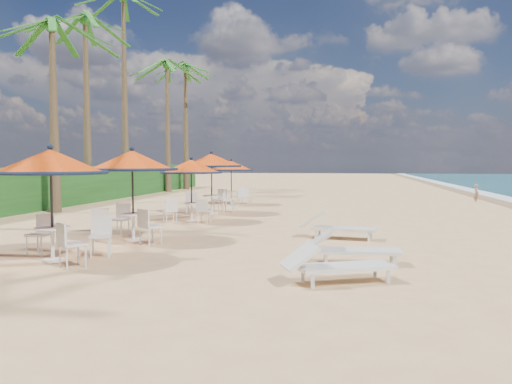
# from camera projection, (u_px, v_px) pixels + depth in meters

# --- Properties ---
(ground) EXTENTS (160.00, 160.00, 0.00)m
(ground) POSITION_uv_depth(u_px,v_px,m) (313.00, 274.00, 9.21)
(ground) COLOR tan
(ground) RESTS_ON ground
(scrub_hedge) EXTENTS (3.00, 40.00, 1.80)m
(scrub_hedge) POSITION_uv_depth(u_px,v_px,m) (29.00, 188.00, 22.42)
(scrub_hedge) COLOR #194716
(scrub_hedge) RESTS_ON ground
(station_0) EXTENTS (2.34, 2.34, 2.44)m
(station_0) POSITION_uv_depth(u_px,v_px,m) (54.00, 176.00, 10.37)
(station_0) COLOR black
(station_0) RESTS_ON ground
(station_1) EXTENTS (2.37, 2.37, 2.47)m
(station_1) POSITION_uv_depth(u_px,v_px,m) (131.00, 172.00, 13.01)
(station_1) COLOR black
(station_1) RESTS_ON ground
(station_2) EXTENTS (2.15, 2.15, 2.25)m
(station_2) POSITION_uv_depth(u_px,v_px,m) (191.00, 172.00, 17.09)
(station_2) COLOR black
(station_2) RESTS_ON ground
(station_3) EXTENTS (2.40, 2.49, 2.50)m
(station_3) POSITION_uv_depth(u_px,v_px,m) (212.00, 168.00, 19.95)
(station_3) COLOR black
(station_3) RESTS_ON ground
(station_4) EXTENTS (2.12, 2.12, 2.22)m
(station_4) POSITION_uv_depth(u_px,v_px,m) (233.00, 170.00, 23.98)
(station_4) COLOR black
(station_4) RESTS_ON ground
(lounger_near) EXTENTS (2.01, 1.34, 0.69)m
(lounger_near) POSITION_uv_depth(u_px,v_px,m) (334.00, 264.00, 8.50)
(lounger_near) COLOR silver
(lounger_near) RESTS_ON ground
(lounger_mid) EXTENTS (1.96, 0.77, 0.69)m
(lounger_mid) POSITION_uv_depth(u_px,v_px,m) (349.00, 248.00, 10.09)
(lounger_mid) COLOR silver
(lounger_mid) RESTS_ON ground
(lounger_far) EXTENTS (2.05, 0.90, 0.71)m
(lounger_far) POSITION_uv_depth(u_px,v_px,m) (336.00, 226.00, 13.41)
(lounger_far) COLOR silver
(lounger_far) RESTS_ON ground
(palm_3) EXTENTS (5.00, 5.00, 7.78)m
(palm_3) POSITION_uv_depth(u_px,v_px,m) (52.00, 37.00, 19.93)
(palm_3) COLOR brown
(palm_3) RESTS_ON ground
(palm_4) EXTENTS (5.00, 5.00, 9.50)m
(palm_4) POSITION_uv_depth(u_px,v_px,m) (85.00, 31.00, 25.21)
(palm_4) COLOR brown
(palm_4) RESTS_ON ground
(palm_5) EXTENTS (5.00, 5.00, 12.24)m
(palm_5) POSITION_uv_depth(u_px,v_px,m) (123.00, 10.00, 30.10)
(palm_5) COLOR brown
(palm_5) RESTS_ON ground
(palm_6) EXTENTS (5.00, 5.00, 8.94)m
(palm_6) POSITION_uv_depth(u_px,v_px,m) (167.00, 73.00, 34.09)
(palm_6) COLOR brown
(palm_6) RESTS_ON ground
(palm_7) EXTENTS (5.00, 5.00, 9.36)m
(palm_7) POSITION_uv_depth(u_px,v_px,m) (185.00, 74.00, 36.84)
(palm_7) COLOR brown
(palm_7) RESTS_ON ground
(person) EXTENTS (0.28, 0.39, 0.98)m
(person) POSITION_uv_depth(u_px,v_px,m) (476.00, 193.00, 25.50)
(person) COLOR #8A6246
(person) RESTS_ON ground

